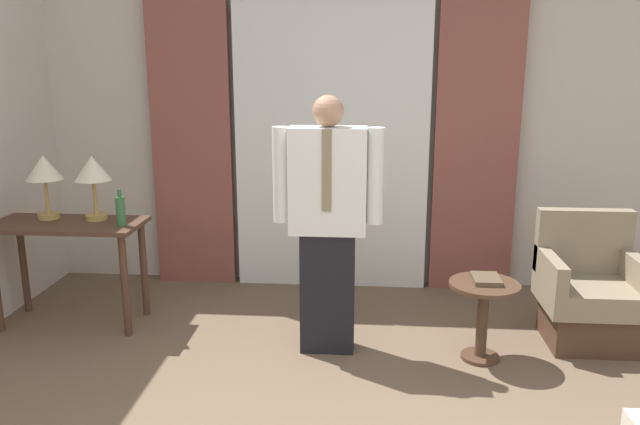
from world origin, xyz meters
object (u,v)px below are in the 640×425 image
Objects in this scene: book at (486,279)px; person at (328,218)px; armchair at (588,295)px; desk at (68,241)px; table_lamp_right at (93,172)px; table_lamp_left at (44,172)px; bottle_near_edge at (120,211)px; side_table at (483,307)px.

person is at bearing 177.89° from book.
armchair reaches higher than book.
person reaches higher than armchair.
desk is 1.86m from person.
person is at bearing -12.51° from table_lamp_right.
bottle_near_edge is at bearing -14.11° from table_lamp_left.
table_lamp_left reaches higher than desk.
table_lamp_right is at bearing 170.62° from side_table.
armchair is at bearing 21.51° from book.
table_lamp_right is 2.10× the size of book.
desk is at bearing 179.65° from armchair.
person reaches higher than bottle_near_edge.
side_table is (0.97, -0.07, -0.53)m from person.
bottle_near_edge is at bearing 173.17° from side_table.
table_lamp_left is at bearing 178.20° from armchair.
table_lamp_left is 1.79× the size of bottle_near_edge.
bottle_near_edge is 3.15m from armchair.
bottle_near_edge is (0.41, -0.05, 0.24)m from desk.
armchair is at bearing 23.16° from side_table.
side_table is at bearing -8.30° from table_lamp_left.
side_table is (-0.74, -0.32, 0.02)m from armchair.
table_lamp_left is at bearing 171.70° from side_table.
bottle_near_edge is (0.58, -0.15, -0.23)m from table_lamp_left.
armchair is 0.80m from side_table.
desk is 4.79× the size of book.
bottle_near_edge is at bearing -7.27° from desk.
desk is 4.08× the size of bottle_near_edge.
table_lamp_left is 2.04m from person.
desk is 2.28× the size of table_lamp_left.
table_lamp_left is at bearing 169.61° from person.
desk is 1.20× the size of armchair.
table_lamp_left is 0.35m from table_lamp_right.
bottle_near_edge is 0.50× the size of side_table.
table_lamp_right is (0.17, 0.09, 0.47)m from desk.
bottle_near_edge reaches higher than side_table.
table_lamp_left is 1.00× the size of table_lamp_right.
side_table is at bearing -6.83° from bottle_near_edge.
book is at bearing 66.58° from side_table.
armchair is (3.11, 0.03, -0.52)m from bottle_near_edge.
bottle_near_edge reaches higher than book.
bottle_near_edge is 1.17× the size of book.
table_lamp_right is 0.36m from bottle_near_edge.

